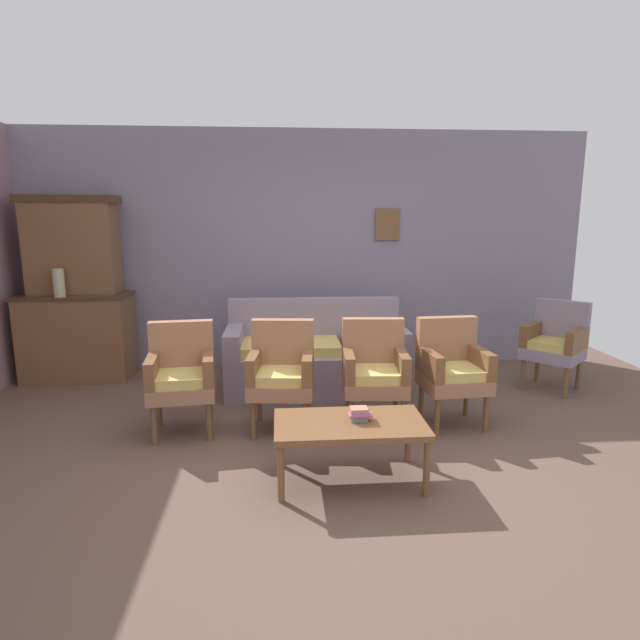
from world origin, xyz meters
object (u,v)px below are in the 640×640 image
floral_couch (316,358)px  armchair_row_middle (374,369)px  vase_on_cabinet (59,283)px  coffee_table (350,428)px  armchair_near_cabinet (182,373)px  book_stack_on_table (359,414)px  armchair_by_doorway (452,367)px  armchair_near_couch_end (282,371)px  wingback_chair_by_fireplace (555,341)px  side_cabinet (78,337)px

floral_couch → armchair_row_middle: bearing=-67.2°
vase_on_cabinet → floral_couch: size_ratio=0.16×
floral_couch → vase_on_cabinet: bearing=171.8°
armchair_row_middle → coffee_table: 0.99m
armchair_near_cabinet → book_stack_on_table: 1.61m
armchair_row_middle → armchair_by_doorway: 0.67m
vase_on_cabinet → armchair_by_doorway: size_ratio=0.32×
vase_on_cabinet → armchair_near_couch_end: size_ratio=0.32×
armchair_by_doorway → book_stack_on_table: armchair_by_doorway is taller
armchair_near_cabinet → coffee_table: size_ratio=0.90×
armchair_near_cabinet → wingback_chair_by_fireplace: bearing=13.0°
side_cabinet → wingback_chair_by_fireplace: bearing=-8.4°
floral_couch → armchair_near_cabinet: bearing=-139.3°
vase_on_cabinet → armchair_row_middle: vase_on_cabinet is taller
armchair_row_middle → armchair_by_doorway: (0.67, 0.01, 0.00)m
armchair_near_cabinet → armchair_row_middle: same height
armchair_by_doorway → wingback_chair_by_fireplace: (1.34, 0.82, 0.00)m
vase_on_cabinet → coffee_table: 3.63m
armchair_near_cabinet → armchair_near_couch_end: size_ratio=1.00×
vase_on_cabinet → coffee_table: size_ratio=0.29×
floral_couch → book_stack_on_table: 1.94m
floral_couch → wingback_chair_by_fireplace: 2.45m
side_cabinet → book_stack_on_table: side_cabinet is taller
side_cabinet → book_stack_on_table: bearing=-42.6°
book_stack_on_table → wingback_chair_by_fireplace: bearing=37.6°
armchair_near_couch_end → wingback_chair_by_fireplace: size_ratio=1.00×
vase_on_cabinet → armchair_row_middle: bearing=-24.5°
vase_on_cabinet → armchair_near_cabinet: (1.45, -1.38, -0.58)m
side_cabinet → book_stack_on_table: (2.70, -2.48, -0.00)m
side_cabinet → coffee_table: (2.64, -2.49, -0.09)m
armchair_near_couch_end → wingback_chair_by_fireplace: bearing=16.5°
side_cabinet → armchair_by_doorway: side_cabinet is taller
side_cabinet → armchair_row_middle: (2.97, -1.57, 0.03)m
wingback_chair_by_fireplace → book_stack_on_table: bearing=-142.4°
armchair_near_couch_end → coffee_table: 1.04m
floral_couch → armchair_near_cabinet: size_ratio=1.99×
vase_on_cabinet → book_stack_on_table: bearing=-39.7°
floral_couch → book_stack_on_table: floral_couch is taller
wingback_chair_by_fireplace → armchair_by_doorway: bearing=-148.5°
armchair_near_cabinet → armchair_near_couch_end: same height
coffee_table → vase_on_cabinet: bearing=139.5°
armchair_row_middle → floral_couch: bearing=112.8°
armchair_near_cabinet → armchair_row_middle: bearing=-0.3°
side_cabinet → vase_on_cabinet: vase_on_cabinet is taller
vase_on_cabinet → armchair_near_couch_end: bearing=-31.3°
armchair_near_cabinet → book_stack_on_table: armchair_near_cabinet is taller
armchair_near_couch_end → armchair_row_middle: (0.77, -0.01, 0.00)m
armchair_by_doorway → wingback_chair_by_fireplace: size_ratio=1.00×
armchair_near_couch_end → armchair_by_doorway: size_ratio=1.00×
floral_couch → wingback_chair_by_fireplace: size_ratio=1.99×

